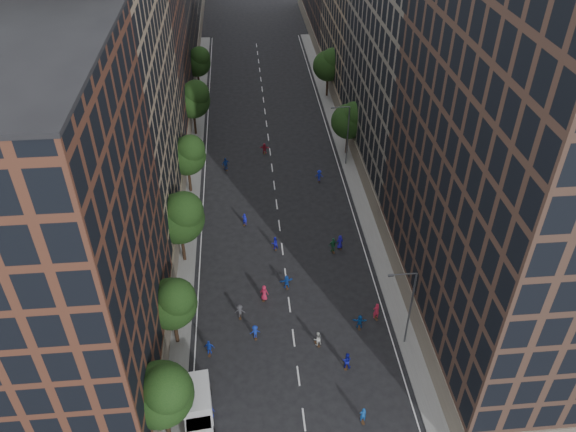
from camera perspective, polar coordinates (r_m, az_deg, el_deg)
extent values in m
plane|color=black|center=(75.91, -1.38, 2.94)|extent=(240.00, 240.00, 0.00)
cube|color=slate|center=(82.52, -10.13, 5.41)|extent=(4.00, 105.00, 0.15)
cube|color=slate|center=(83.62, 6.53, 6.22)|extent=(4.00, 105.00, 0.15)
cube|color=#4F2B1E|center=(46.10, -23.23, -2.94)|extent=(14.00, 22.00, 30.00)
cube|color=#8E785D|center=(65.02, -18.62, 12.01)|extent=(14.00, 26.00, 34.00)
cube|color=#4F2B1E|center=(87.09, -15.53, 16.56)|extent=(14.00, 20.00, 28.00)
cube|color=#422D23|center=(50.49, 22.61, 5.06)|extent=(14.00, 30.00, 36.00)
cube|color=#665E54|center=(75.28, 13.36, 15.82)|extent=(14.00, 28.00, 33.00)
cylinder|color=black|center=(48.99, -12.23, -19.75)|extent=(0.36, 0.36, 3.96)
sphere|color=black|center=(46.08, -12.82, -17.25)|extent=(5.20, 5.20, 5.20)
sphere|color=black|center=(44.64, -12.25, -16.80)|extent=(3.90, 3.90, 3.90)
cylinder|color=black|center=(55.23, -11.34, -11.17)|extent=(0.36, 0.36, 3.70)
sphere|color=black|center=(52.82, -11.78, -8.72)|extent=(4.80, 4.80, 4.80)
sphere|color=black|center=(51.57, -11.32, -8.14)|extent=(3.60, 3.60, 3.60)
cylinder|color=black|center=(63.72, -10.62, -3.01)|extent=(0.36, 0.36, 4.22)
sphere|color=black|center=(61.38, -11.02, -0.25)|extent=(5.60, 5.60, 5.60)
sphere|color=black|center=(60.03, -10.54, 0.53)|extent=(4.20, 4.20, 4.20)
cylinder|color=black|center=(75.12, -9.97, 3.70)|extent=(0.36, 0.36, 3.87)
sphere|color=black|center=(73.29, -10.26, 6.01)|extent=(5.00, 5.00, 5.00)
sphere|color=black|center=(72.18, -9.89, 6.69)|extent=(3.75, 3.75, 3.75)
cylinder|color=black|center=(88.92, -9.45, 9.35)|extent=(0.36, 0.36, 4.05)
sphere|color=black|center=(87.32, -9.69, 11.49)|extent=(5.40, 5.40, 5.40)
sphere|color=black|center=(86.22, -9.35, 12.18)|extent=(4.05, 4.05, 4.05)
cylinder|color=black|center=(103.45, -9.05, 13.34)|extent=(0.36, 0.36, 3.78)
sphere|color=black|center=(102.15, -9.24, 15.11)|extent=(4.80, 4.80, 4.80)
sphere|color=black|center=(101.24, -8.97, 15.67)|extent=(3.60, 3.60, 3.60)
cylinder|color=black|center=(83.01, 6.01, 7.45)|extent=(0.36, 0.36, 3.74)
sphere|color=black|center=(81.41, 6.16, 9.53)|extent=(5.00, 5.00, 5.00)
sphere|color=black|center=(80.53, 6.73, 10.17)|extent=(3.75, 3.75, 3.75)
cylinder|color=black|center=(100.60, 4.00, 13.07)|extent=(0.36, 0.36, 3.96)
sphere|color=black|center=(99.22, 4.09, 14.98)|extent=(5.20, 5.20, 5.20)
sphere|color=black|center=(98.37, 4.55, 15.57)|extent=(3.90, 3.90, 3.90)
cylinder|color=#595B60|center=(53.41, 12.31, -9.27)|extent=(0.18, 0.18, 9.00)
cylinder|color=#595B60|center=(50.00, 11.64, -5.81)|extent=(2.40, 0.12, 0.12)
cube|color=#595B60|center=(49.76, 10.41, -5.95)|extent=(0.50, 0.22, 0.15)
cylinder|color=#595B60|center=(79.06, 6.08, 8.03)|extent=(0.18, 0.18, 9.00)
cylinder|color=#595B60|center=(76.80, 5.40, 10.95)|extent=(2.40, 0.12, 0.12)
cube|color=#595B60|center=(76.64, 4.57, 10.90)|extent=(0.50, 0.22, 0.15)
cube|color=silver|center=(50.24, -9.22, -17.90)|extent=(2.69, 4.17, 2.42)
cube|color=silver|center=(49.22, -8.99, -20.47)|extent=(2.36, 1.97, 1.54)
cube|color=black|center=(48.63, -9.07, -20.02)|extent=(2.11, 1.62, 0.11)
cylinder|color=black|center=(52.16, -10.45, -17.41)|extent=(0.36, 0.86, 0.84)
cylinder|color=black|center=(52.07, -7.93, -17.16)|extent=(0.36, 0.86, 0.84)
imported|color=#121D98|center=(50.38, -7.95, -19.06)|extent=(0.80, 0.53, 1.61)
imported|color=#124696|center=(50.14, 7.62, -19.40)|extent=(0.63, 0.44, 1.63)
imported|color=#111590|center=(53.26, 5.97, -14.42)|extent=(1.03, 0.90, 1.78)
imported|color=#122A96|center=(55.48, -3.37, -11.69)|extent=(1.04, 0.69, 1.50)
imported|color=#1534AB|center=(54.49, -8.00, -13.13)|extent=(1.04, 0.56, 1.70)
imported|color=#1451A7|center=(56.68, 7.29, -10.63)|extent=(1.48, 0.64, 1.54)
imported|color=#A81C3A|center=(58.89, -2.44, -7.83)|extent=(1.03, 0.85, 1.82)
imported|color=#AF1D36|center=(57.63, 8.95, -9.53)|extent=(0.80, 0.61, 1.95)
imported|color=silver|center=(54.82, 3.01, -12.37)|extent=(0.95, 0.86, 1.61)
imported|color=#3B3B40|center=(57.37, -4.91, -9.65)|extent=(1.05, 0.65, 1.58)
imported|color=#1C5F39|center=(64.76, 4.62, -2.98)|extent=(1.18, 0.70, 1.89)
imported|color=#1443A9|center=(60.20, -0.15, -6.72)|extent=(1.54, 0.80, 1.59)
imported|color=#1A1299|center=(65.40, 5.29, -2.67)|extent=(0.92, 0.68, 1.71)
imported|color=#171BBB|center=(68.89, -4.43, -0.35)|extent=(0.68, 0.58, 1.58)
imported|color=#1616B3|center=(65.06, -1.36, -2.79)|extent=(0.94, 0.83, 1.61)
imported|color=#1624BA|center=(76.85, 3.18, 4.09)|extent=(1.16, 0.81, 1.65)
imported|color=#13369C|center=(79.60, -6.34, 5.25)|extent=(1.17, 0.85, 1.85)
imported|color=#AD1C31|center=(83.21, -2.40, 6.85)|extent=(1.51, 0.66, 1.58)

